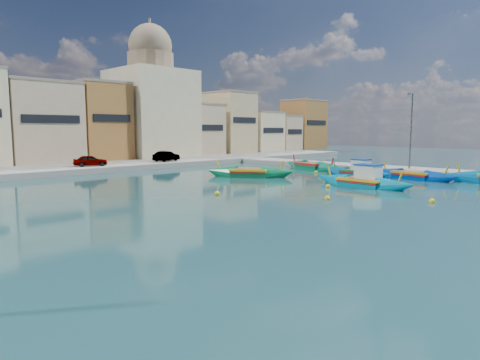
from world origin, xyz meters
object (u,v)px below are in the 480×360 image
quay_street_lamp (411,130)px  luzzu_turquoise_cabin (363,182)px  luzzu_green (249,174)px  luzzu_blue_south (413,176)px  church_block (152,101)px  luzzu_blue_cabin (357,173)px  luzzu_cyan_mid (312,167)px

quay_street_lamp → luzzu_turquoise_cabin: size_ratio=0.92×
luzzu_green → luzzu_blue_south: bearing=-52.5°
church_block → luzzu_green: church_block is taller
church_block → luzzu_blue_south: church_block is taller
church_block → quay_street_lamp: 35.04m
quay_street_lamp → luzzu_blue_cabin: bearing=158.2°
luzzu_green → luzzu_blue_south: 14.76m
church_block → luzzu_cyan_mid: size_ratio=2.06×
luzzu_green → quay_street_lamp: bearing=-34.9°
quay_street_lamp → luzzu_blue_cabin: (-6.04, 2.41, -4.03)m
luzzu_cyan_mid → luzzu_blue_south: (-1.17, -11.71, -0.03)m
church_block → luzzu_blue_cabin: 32.64m
luzzu_cyan_mid → luzzu_blue_south: luzzu_cyan_mid is taller
luzzu_turquoise_cabin → luzzu_green: luzzu_turquoise_cabin is taller
luzzu_turquoise_cabin → luzzu_blue_south: luzzu_turquoise_cabin is taller
church_block → luzzu_blue_cabin: (1.40, -31.59, -8.10)m
luzzu_blue_south → quay_street_lamp: bearing=27.0°
luzzu_green → luzzu_turquoise_cabin: bearing=-85.0°
luzzu_turquoise_cabin → luzzu_blue_south: bearing=-4.7°
quay_street_lamp → luzzu_turquoise_cabin: bearing=-172.5°
luzzu_blue_cabin → luzzu_green: size_ratio=0.87×
luzzu_blue_cabin → luzzu_cyan_mid: size_ratio=0.79×
church_block → luzzu_cyan_mid: (4.10, -24.59, -8.13)m
luzzu_green → luzzu_blue_south: luzzu_green is taller
luzzu_turquoise_cabin → luzzu_cyan_mid: luzzu_turquoise_cabin is taller
church_block → luzzu_green: (-6.05, -24.59, -8.12)m
luzzu_turquoise_cabin → luzzu_green: (-0.97, 11.06, -0.04)m
luzzu_turquoise_cabin → luzzu_green: size_ratio=1.03×
luzzu_cyan_mid → quay_street_lamp: bearing=-70.5°
luzzu_blue_cabin → luzzu_blue_south: bearing=-72.0°
luzzu_turquoise_cabin → luzzu_cyan_mid: 14.38m
church_block → luzzu_green: size_ratio=2.27×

